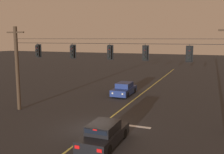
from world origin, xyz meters
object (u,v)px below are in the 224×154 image
object	(u,v)px
traffic_light_right_inner	(145,53)
car_waiting_near_lane	(104,134)
traffic_light_leftmost	(38,51)
traffic_light_rightmost	(189,54)
traffic_light_left_inner	(72,52)
car_oncoming_lead	(124,89)
traffic_light_centre	(110,52)

from	to	relation	value
traffic_light_right_inner	car_waiting_near_lane	size ratio (longest dim) A/B	0.28
traffic_light_leftmost	traffic_light_right_inner	distance (m)	9.20
traffic_light_rightmost	car_waiting_near_lane	size ratio (longest dim) A/B	0.28
traffic_light_left_inner	car_oncoming_lead	world-z (taller)	traffic_light_left_inner
car_waiting_near_lane	car_oncoming_lead	world-z (taller)	same
traffic_light_left_inner	traffic_light_right_inner	size ratio (longest dim) A/B	1.00
traffic_light_rightmost	car_waiting_near_lane	world-z (taller)	traffic_light_rightmost
traffic_light_leftmost	traffic_light_centre	size ratio (longest dim) A/B	1.00
traffic_light_left_inner	car_waiting_near_lane	size ratio (longest dim) A/B	0.28
traffic_light_centre	traffic_light_rightmost	world-z (taller)	same
car_waiting_near_lane	traffic_light_right_inner	bearing A→B (deg)	73.71
traffic_light_leftmost	traffic_light_left_inner	size ratio (longest dim) A/B	1.00
traffic_light_leftmost	traffic_light_right_inner	xyz separation A→B (m)	(9.20, 0.00, 0.00)
traffic_light_left_inner	car_oncoming_lead	size ratio (longest dim) A/B	0.28
traffic_light_leftmost	traffic_light_left_inner	world-z (taller)	same
traffic_light_centre	car_oncoming_lead	world-z (taller)	traffic_light_centre
traffic_light_centre	car_waiting_near_lane	bearing A→B (deg)	-72.40
traffic_light_leftmost	traffic_light_left_inner	distance (m)	3.30
traffic_light_leftmost	car_waiting_near_lane	world-z (taller)	traffic_light_leftmost
traffic_light_rightmost	car_oncoming_lead	world-z (taller)	traffic_light_rightmost
traffic_light_leftmost	traffic_light_rightmost	size ratio (longest dim) A/B	1.00
traffic_light_centre	traffic_light_rightmost	distance (m)	5.75
traffic_light_leftmost	traffic_light_rightmost	xyz separation A→B (m)	(12.23, 0.00, 0.00)
traffic_light_left_inner	traffic_light_centre	bearing A→B (deg)	0.00
traffic_light_right_inner	car_waiting_near_lane	world-z (taller)	traffic_light_right_inner
traffic_light_leftmost	car_waiting_near_lane	distance (m)	10.19
car_oncoming_lead	traffic_light_right_inner	bearing A→B (deg)	-63.28
traffic_light_centre	car_waiting_near_lane	size ratio (longest dim) A/B	0.28
car_waiting_near_lane	traffic_light_rightmost	bearing A→B (deg)	45.80
traffic_light_right_inner	traffic_light_centre	bearing A→B (deg)	180.00
traffic_light_right_inner	traffic_light_leftmost	bearing A→B (deg)	180.00
traffic_light_centre	traffic_light_right_inner	bearing A→B (deg)	0.00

